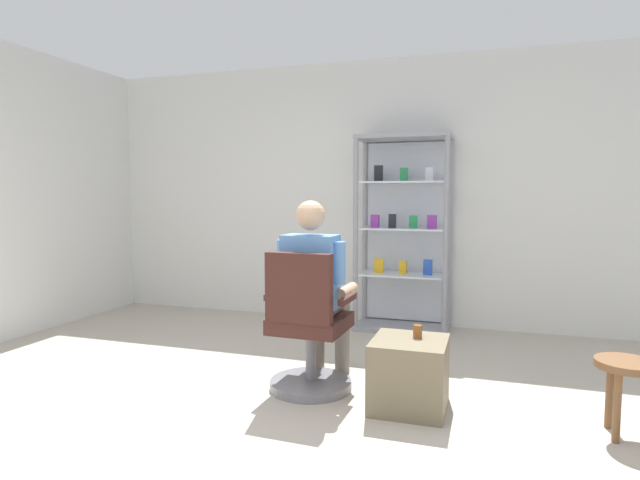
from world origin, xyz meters
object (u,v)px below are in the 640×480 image
office_chair (308,334)px  seated_shopkeeper (316,284)px  wooden_stool (626,376)px  storage_crate (409,374)px  display_cabinet_main (404,232)px  tea_glass (418,331)px

office_chair → seated_shopkeeper: 0.36m
office_chair → wooden_stool: office_chair is taller
seated_shopkeeper → storage_crate: size_ratio=2.76×
display_cabinet_main → wooden_stool: (1.53, -1.98, -0.62)m
office_chair → seated_shopkeeper: seated_shopkeeper is taller
storage_crate → tea_glass: (0.04, 0.06, 0.26)m
office_chair → wooden_stool: bearing=-2.6°
office_chair → wooden_stool: 1.87m
display_cabinet_main → storage_crate: (0.35, -1.96, -0.74)m
storage_crate → wooden_stool: 1.19m
display_cabinet_main → tea_glass: size_ratio=23.66×
wooden_stool → tea_glass: bearing=175.7°
display_cabinet_main → wooden_stool: bearing=-52.4°
display_cabinet_main → seated_shopkeeper: bearing=-100.9°
seated_shopkeeper → tea_glass: (0.72, -0.16, -0.24)m
seated_shopkeeper → office_chair: bearing=-92.0°
office_chair → seated_shopkeeper: size_ratio=0.74×
office_chair → tea_glass: 0.73m
display_cabinet_main → tea_glass: display_cabinet_main is taller
display_cabinet_main → storage_crate: size_ratio=4.07×
seated_shopkeeper → storage_crate: seated_shopkeeper is taller
display_cabinet_main → wooden_stool: display_cabinet_main is taller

